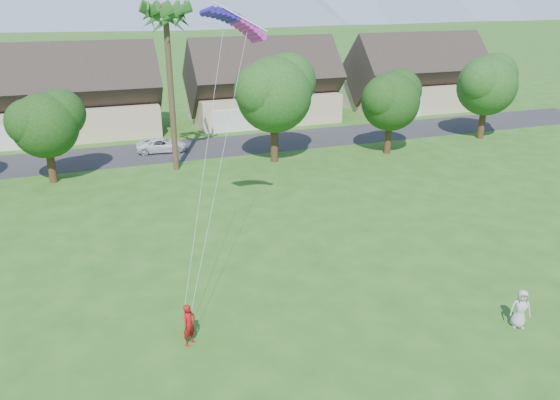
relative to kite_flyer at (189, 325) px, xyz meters
name	(u,v)px	position (x,y,z in m)	size (l,w,h in m)	color
street	(188,149)	(5.40, 28.47, -0.87)	(90.00, 7.00, 0.01)	#2D2D30
kite_flyer	(189,325)	(0.00, 0.00, 0.00)	(0.64, 0.42, 1.75)	#9E1213
watcher	(521,309)	(13.09, -3.45, -0.03)	(0.83, 0.54, 1.70)	#B7B6B2
parked_car	(162,145)	(3.11, 28.47, -0.28)	(1.99, 4.31, 1.20)	white
houses_row	(174,94)	(5.89, 37.47, 2.57)	(72.75, 8.19, 8.86)	beige
tree_row	(185,108)	(4.26, 22.39, 4.01)	(62.27, 6.67, 8.45)	#47301C
fan_palm	(165,11)	(3.40, 22.97, 10.92)	(3.00, 3.00, 13.80)	#4C3D26
parafoil_kite	(235,20)	(4.38, 7.87, 10.94)	(3.37, 1.31, 0.50)	#2C16A9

